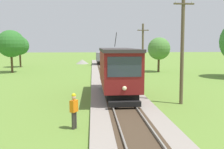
% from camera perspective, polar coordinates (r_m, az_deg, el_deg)
% --- Properties ---
extents(red_tram, '(2.60, 8.54, 4.79)m').
position_cam_1_polar(red_tram, '(18.32, 1.37, 1.23)').
color(red_tram, maroon).
rests_on(red_tram, rail_right).
extents(freight_car, '(2.40, 5.20, 2.31)m').
position_cam_1_polar(freight_car, '(48.01, -2.43, 4.17)').
color(freight_car, slate).
rests_on(freight_car, rail_right).
extents(utility_pole_near_tram, '(1.40, 0.51, 7.77)m').
position_cam_1_polar(utility_pole_near_tram, '(16.87, 16.71, 6.50)').
color(utility_pole_near_tram, brown).
rests_on(utility_pole_near_tram, ground).
extents(utility_pole_mid, '(1.40, 0.56, 6.66)m').
position_cam_1_polar(utility_pole_mid, '(29.05, 7.49, 5.82)').
color(utility_pole_mid, brown).
rests_on(utility_pole_mid, ground).
extents(gravel_pile, '(2.77, 2.77, 0.96)m').
position_cam_1_polar(gravel_pile, '(51.50, -7.23, 3.12)').
color(gravel_pile, gray).
rests_on(gravel_pile, ground).
extents(track_worker, '(0.41, 0.45, 1.78)m').
position_cam_1_polar(track_worker, '(11.69, -9.22, -8.34)').
color(track_worker, '#38332D').
rests_on(track_worker, ground).
extents(tree_left_near, '(3.97, 3.97, 6.26)m').
position_cam_1_polar(tree_left_near, '(37.65, -23.35, 6.86)').
color(tree_left_near, '#4C3823').
rests_on(tree_left_near, ground).
extents(tree_right_near, '(3.35, 3.35, 5.63)m').
position_cam_1_polar(tree_right_near, '(46.45, -21.53, 6.51)').
color(tree_right_near, '#4C3823').
rests_on(tree_right_near, ground).
extents(tree_left_far, '(3.38, 3.38, 5.23)m').
position_cam_1_polar(tree_left_far, '(36.41, 11.34, 6.17)').
color(tree_left_far, '#4C3823').
rests_on(tree_left_far, ground).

